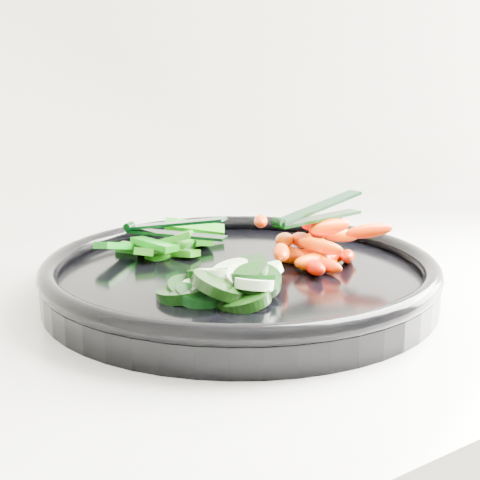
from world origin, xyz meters
TOP-DOWN VIEW (x-y plane):
  - veggie_tray at (-0.17, 1.68)m, footprint 0.45×0.45m
  - cucumber_pile at (-0.22, 1.63)m, footprint 0.12×0.10m
  - carrot_pile at (-0.10, 1.67)m, footprint 0.14×0.13m
  - pepper_pile at (-0.20, 1.78)m, footprint 0.17×0.10m
  - tong_carrot at (-0.09, 1.67)m, footprint 0.11×0.03m
  - tong_pepper at (-0.19, 1.78)m, footprint 0.08×0.10m

SIDE VIEW (x-z plane):
  - veggie_tray at x=-0.17m, z-range 0.93..0.97m
  - pepper_pile at x=-0.20m, z-range 0.94..0.98m
  - cucumber_pile at x=-0.22m, z-range 0.95..0.98m
  - carrot_pile at x=-0.10m, z-range 0.95..1.00m
  - tong_pepper at x=-0.19m, z-range 0.97..0.99m
  - tong_carrot at x=-0.09m, z-range 0.99..1.02m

